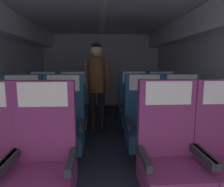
% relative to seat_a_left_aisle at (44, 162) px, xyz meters
% --- Properties ---
extents(ground, '(3.51, 5.92, 0.02)m').
position_rel_seat_a_left_aisle_xyz_m(ground, '(0.52, 1.32, -0.47)').
color(ground, '#2D3342').
extents(fuselage_shell, '(3.39, 5.57, 2.09)m').
position_rel_seat_a_left_aisle_xyz_m(fuselage_shell, '(0.52, 1.58, 1.03)').
color(fuselage_shell, silver).
rests_on(fuselage_shell, ground).
extents(seat_a_left_aisle, '(0.52, 0.48, 1.11)m').
position_rel_seat_a_left_aisle_xyz_m(seat_a_left_aisle, '(0.00, 0.00, 0.00)').
color(seat_a_left_aisle, '#38383D').
rests_on(seat_a_left_aisle, ground).
extents(seat_a_right_window, '(0.52, 0.48, 1.11)m').
position_rel_seat_a_left_aisle_xyz_m(seat_a_right_window, '(1.04, 0.01, 0.00)').
color(seat_a_right_window, '#38383D').
rests_on(seat_a_right_window, ground).
extents(seat_b_left_window, '(0.52, 0.48, 1.11)m').
position_rel_seat_a_left_aisle_xyz_m(seat_b_left_window, '(-0.50, 0.87, 0.00)').
color(seat_b_left_window, '#38383D').
rests_on(seat_b_left_window, ground).
extents(seat_b_left_aisle, '(0.52, 0.48, 1.11)m').
position_rel_seat_a_left_aisle_xyz_m(seat_b_left_aisle, '(0.01, 0.86, 0.00)').
color(seat_b_left_aisle, '#38383D').
rests_on(seat_b_left_aisle, ground).
extents(seat_b_right_aisle, '(0.52, 0.48, 1.11)m').
position_rel_seat_a_left_aisle_xyz_m(seat_b_right_aisle, '(1.53, 0.89, 0.00)').
color(seat_b_right_aisle, '#38383D').
rests_on(seat_b_right_aisle, ground).
extents(seat_b_right_window, '(0.52, 0.48, 1.11)m').
position_rel_seat_a_left_aisle_xyz_m(seat_b_right_window, '(1.03, 0.88, 0.00)').
color(seat_b_right_window, '#38383D').
rests_on(seat_b_right_window, ground).
extents(seat_c_left_window, '(0.52, 0.48, 1.11)m').
position_rel_seat_a_left_aisle_xyz_m(seat_c_left_window, '(-0.49, 1.75, 0.00)').
color(seat_c_left_window, '#38383D').
rests_on(seat_c_left_window, ground).
extents(seat_c_left_aisle, '(0.52, 0.48, 1.11)m').
position_rel_seat_a_left_aisle_xyz_m(seat_c_left_aisle, '(0.00, 1.74, 0.00)').
color(seat_c_left_aisle, '#38383D').
rests_on(seat_c_left_aisle, ground).
extents(seat_c_right_aisle, '(0.52, 0.48, 1.11)m').
position_rel_seat_a_left_aisle_xyz_m(seat_c_right_aisle, '(1.52, 1.73, 0.00)').
color(seat_c_right_aisle, '#38383D').
rests_on(seat_c_right_aisle, ground).
extents(seat_c_right_window, '(0.52, 0.48, 1.11)m').
position_rel_seat_a_left_aisle_xyz_m(seat_c_right_window, '(1.05, 1.74, 0.00)').
color(seat_c_right_window, '#38383D').
rests_on(seat_c_right_window, ground).
extents(flight_attendant, '(0.43, 0.28, 1.58)m').
position_rel_seat_a_left_aisle_xyz_m(flight_attendant, '(0.41, 1.86, 0.51)').
color(flight_attendant, black).
rests_on(flight_attendant, ground).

